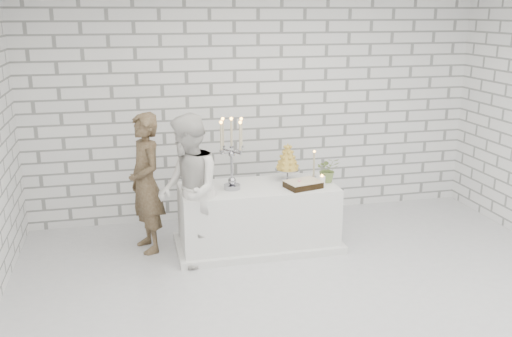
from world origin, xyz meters
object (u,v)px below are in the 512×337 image
at_px(bride, 188,191).
at_px(groom, 146,183).
at_px(croquembouche, 288,162).
at_px(cake_table, 258,217).
at_px(candelabra, 232,154).

bearing_deg(bride, groom, -138.31).
distance_m(groom, bride, 0.64).
xyz_separation_m(groom, croquembouche, (1.66, -0.07, 0.17)).
distance_m(cake_table, croquembouche, 0.74).
distance_m(cake_table, groom, 1.35).
bearing_deg(bride, croquembouche, 107.23).
relative_size(cake_table, groom, 1.11).
distance_m(groom, croquembouche, 1.67).
height_order(groom, bride, bride).
relative_size(bride, croquembouche, 3.63).
height_order(bride, croquembouche, bride).
bearing_deg(cake_table, croquembouche, 19.63).
distance_m(groom, candelabra, 1.05).
bearing_deg(bride, candelabra, 112.25).
bearing_deg(croquembouche, groom, 177.52).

